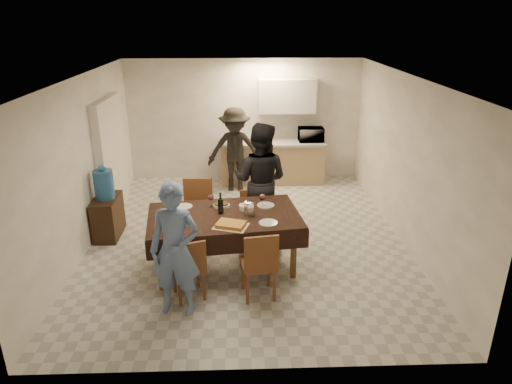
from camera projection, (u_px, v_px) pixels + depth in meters
floor at (247, 237)px, 7.55m from camera, size 5.00×6.00×0.02m
ceiling at (246, 77)px, 6.60m from camera, size 5.00×6.00×0.02m
wall_back at (244, 120)px, 9.86m from camera, size 5.00×0.02×2.60m
wall_front at (251, 260)px, 4.28m from camera, size 5.00×0.02×2.60m
wall_left at (83, 164)px, 6.99m from camera, size 0.02×6.00×2.60m
wall_right at (405, 161)px, 7.15m from camera, size 0.02×6.00×2.60m
stub_partition at (111, 157)px, 8.20m from camera, size 0.15×1.40×2.10m
kitchen_base_cabinet at (272, 163)px, 9.90m from camera, size 2.20×0.60×0.86m
kitchen_worktop at (273, 143)px, 9.74m from camera, size 2.24×0.64×0.05m
upper_cabinet at (287, 96)px, 9.52m from camera, size 1.20×0.34×0.70m
dining_table at (224, 217)px, 6.42m from camera, size 2.25×1.50×0.82m
chair_near_left at (187, 264)px, 5.72m from camera, size 0.50×0.51×0.47m
chair_near_right at (259, 259)px, 5.72m from camera, size 0.49×0.50×0.51m
chair_far_left at (197, 209)px, 7.07m from camera, size 0.47×0.47×0.55m
chair_far_right at (255, 214)px, 7.15m from camera, size 0.47×0.47×0.46m
console at (108, 217)px, 7.50m from camera, size 0.37×0.73×0.68m
water_jug at (104, 184)px, 7.29m from camera, size 0.31×0.31×0.47m
wine_bottle at (221, 203)px, 6.39m from camera, size 0.08×0.08×0.31m
water_pitcher at (249, 209)px, 6.33m from camera, size 0.14×0.14×0.21m
savoury_tart at (231, 225)px, 6.04m from camera, size 0.51×0.44×0.05m
salad_bowl at (245, 207)px, 6.57m from camera, size 0.18×0.18×0.07m
mushroom_dish at (221, 206)px, 6.65m from camera, size 0.22×0.22×0.04m
wine_glass_a at (183, 216)px, 6.11m from camera, size 0.09×0.09×0.20m
wine_glass_b at (263, 201)px, 6.61m from camera, size 0.09×0.09×0.21m
wine_glass_c at (211, 200)px, 6.64m from camera, size 0.09×0.09×0.20m
plate_near_left at (179, 224)px, 6.10m from camera, size 0.26×0.26×0.02m
plate_near_right at (268, 223)px, 6.14m from camera, size 0.25×0.25×0.01m
plate_far_left at (184, 206)px, 6.66m from camera, size 0.25×0.25×0.01m
plate_far_right at (266, 205)px, 6.70m from camera, size 0.25×0.25×0.01m
microwave at (311, 135)px, 9.70m from camera, size 0.53×0.36×0.29m
person_near at (175, 251)px, 5.40m from camera, size 0.66×0.49×1.68m
person_far at (260, 180)px, 7.35m from camera, size 1.11×0.98×1.90m
person_kitchen at (235, 150)px, 9.30m from camera, size 1.12×0.64×1.73m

